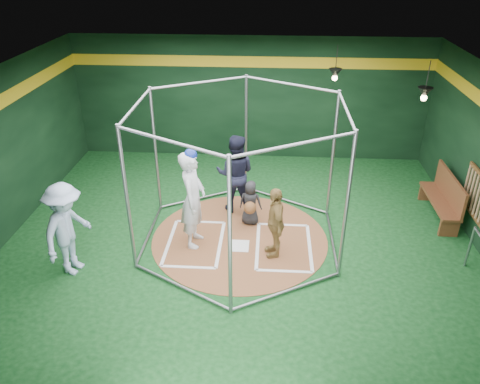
# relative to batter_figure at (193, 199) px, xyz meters

# --- Properties ---
(room_shell) EXTENTS (10.10, 9.10, 3.53)m
(room_shell) POSITION_rel_batter_figure_xyz_m (0.94, 0.23, 0.67)
(room_shell) COLOR #0C3513
(room_shell) RESTS_ON ground
(clay_disc) EXTENTS (3.80, 3.80, 0.01)m
(clay_disc) POSITION_rel_batter_figure_xyz_m (0.94, 0.22, -1.08)
(clay_disc) COLOR brown
(clay_disc) RESTS_ON ground
(home_plate) EXTENTS (0.43, 0.43, 0.01)m
(home_plate) POSITION_rel_batter_figure_xyz_m (0.94, -0.08, -1.07)
(home_plate) COLOR white
(home_plate) RESTS_ON clay_disc
(batter_box_left) EXTENTS (1.17, 1.77, 0.01)m
(batter_box_left) POSITION_rel_batter_figure_xyz_m (-0.01, -0.03, -1.07)
(batter_box_left) COLOR white
(batter_box_left) RESTS_ON clay_disc
(batter_box_right) EXTENTS (1.17, 1.77, 0.01)m
(batter_box_right) POSITION_rel_batter_figure_xyz_m (1.89, -0.03, -1.07)
(batter_box_right) COLOR white
(batter_box_right) RESTS_ON clay_disc
(batting_cage) EXTENTS (4.05, 4.67, 3.00)m
(batting_cage) POSITION_rel_batter_figure_xyz_m (0.94, 0.22, 0.42)
(batting_cage) COLOR gray
(batting_cage) RESTS_ON ground
(bat_rack) EXTENTS (0.07, 1.25, 0.98)m
(bat_rack) POSITION_rel_batter_figure_xyz_m (5.87, 0.62, -0.03)
(bat_rack) COLOR brown
(bat_rack) RESTS_ON room_shell
(pendant_lamp_near) EXTENTS (0.34, 0.34, 0.90)m
(pendant_lamp_near) POSITION_rel_batter_figure_xyz_m (3.14, 3.82, 1.66)
(pendant_lamp_near) COLOR black
(pendant_lamp_near) RESTS_ON room_shell
(pendant_lamp_far) EXTENTS (0.34, 0.34, 0.90)m
(pendant_lamp_far) POSITION_rel_batter_figure_xyz_m (4.94, 2.22, 1.66)
(pendant_lamp_far) COLOR black
(pendant_lamp_far) RESTS_ON room_shell
(batter_figure) EXTENTS (0.55, 0.80, 2.17)m
(batter_figure) POSITION_rel_batter_figure_xyz_m (0.00, 0.00, 0.00)
(batter_figure) COLOR silver
(batter_figure) RESTS_ON clay_disc
(visitor_leopard) EXTENTS (0.53, 0.94, 1.52)m
(visitor_leopard) POSITION_rel_batter_figure_xyz_m (1.69, -0.29, -0.32)
(visitor_leopard) COLOR tan
(visitor_leopard) RESTS_ON clay_disc
(catcher_figure) EXTENTS (0.56, 0.59, 1.05)m
(catcher_figure) POSITION_rel_batter_figure_xyz_m (1.14, 0.85, -0.55)
(catcher_figure) COLOR black
(catcher_figure) RESTS_ON clay_disc
(umpire) EXTENTS (0.97, 0.78, 1.89)m
(umpire) POSITION_rel_batter_figure_xyz_m (0.76, 1.48, -0.13)
(umpire) COLOR black
(umpire) RESTS_ON clay_disc
(bystander_blue) EXTENTS (0.98, 1.36, 1.90)m
(bystander_blue) POSITION_rel_batter_figure_xyz_m (-2.21, -1.09, -0.14)
(bystander_blue) COLOR #A9BFE0
(bystander_blue) RESTS_ON ground
(dugout_bench) EXTENTS (0.43, 1.83, 1.07)m
(dugout_bench) POSITION_rel_batter_figure_xyz_m (5.58, 1.45, -0.54)
(dugout_bench) COLOR brown
(dugout_bench) RESTS_ON ground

